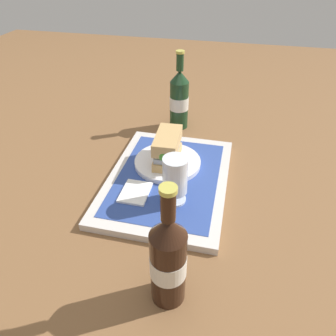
{
  "coord_description": "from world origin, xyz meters",
  "views": [
    {
      "loc": [
        0.66,
        0.15,
        0.55
      ],
      "look_at": [
        0.0,
        0.0,
        0.05
      ],
      "focal_mm": 33.56,
      "sensor_mm": 36.0,
      "label": 1
    }
  ],
  "objects": [
    {
      "name": "sandwich",
      "position": [
        -0.05,
        -0.01,
        0.08
      ],
      "size": [
        0.14,
        0.07,
        0.08
      ],
      "rotation": [
        0.0,
        0.0,
        0.05
      ],
      "color": "tan",
      "rests_on": "plate"
    },
    {
      "name": "placemat",
      "position": [
        0.0,
        0.0,
        0.02
      ],
      "size": [
        0.38,
        0.27,
        0.0
      ],
      "primitive_type": "cube",
      "color": "#2D4793",
      "rests_on": "tray"
    },
    {
      "name": "ground_plane",
      "position": [
        0.0,
        0.0,
        0.0
      ],
      "size": [
        3.0,
        3.0,
        0.0
      ],
      "primitive_type": "plane",
      "color": "brown"
    },
    {
      "name": "beer_bottle",
      "position": [
        0.33,
        0.08,
        0.1
      ],
      "size": [
        0.07,
        0.07,
        0.27
      ],
      "color": "black",
      "rests_on": "ground_plane"
    },
    {
      "name": "beer_glass",
      "position": [
        0.09,
        0.04,
        0.09
      ],
      "size": [
        0.06,
        0.06,
        0.12
      ],
      "color": "silver",
      "rests_on": "placemat"
    },
    {
      "name": "second_bottle",
      "position": [
        -0.32,
        -0.04,
        0.1
      ],
      "size": [
        0.07,
        0.07,
        0.27
      ],
      "color": "#19381E",
      "rests_on": "ground_plane"
    },
    {
      "name": "tray",
      "position": [
        0.0,
        0.0,
        0.01
      ],
      "size": [
        0.44,
        0.32,
        0.02
      ],
      "primitive_type": "cube",
      "color": "silver",
      "rests_on": "ground_plane"
    },
    {
      "name": "plate",
      "position": [
        -0.06,
        -0.01,
        0.03
      ],
      "size": [
        0.19,
        0.19,
        0.01
      ],
      "primitive_type": "cylinder",
      "color": "white",
      "rests_on": "placemat"
    },
    {
      "name": "napkin_folded",
      "position": [
        0.09,
        -0.07,
        0.02
      ],
      "size": [
        0.09,
        0.07,
        0.01
      ],
      "primitive_type": "cube",
      "color": "white",
      "rests_on": "placemat"
    }
  ]
}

